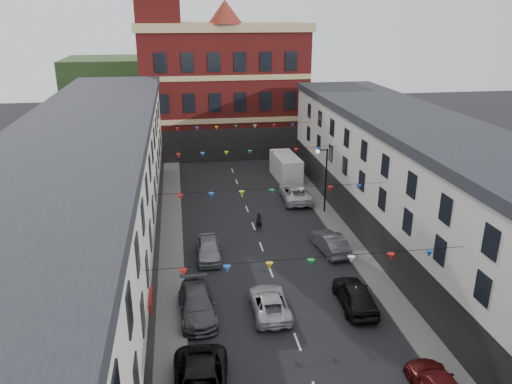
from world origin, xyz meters
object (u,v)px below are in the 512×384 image
moving_car (269,303)px  pedestrian (259,222)px  street_lamp (323,172)px  car_left_e (209,249)px  car_right_d (355,295)px  car_left_d (197,304)px  white_van (286,167)px  car_right_e (330,242)px  car_right_f (295,193)px

moving_car → pedestrian: size_ratio=2.93×
street_lamp → pedestrian: street_lamp is taller
car_left_e → moving_car: (3.14, -7.68, -0.09)m
car_right_d → moving_car: bearing=0.0°
car_left_d → moving_car: (4.32, -0.35, -0.10)m
car_left_d → moving_car: car_left_d is taller
car_left_e → car_right_d: 11.58m
street_lamp → white_van: street_lamp is taller
street_lamp → car_right_e: bearing=-101.5°
street_lamp → white_van: (-1.12, 10.25, -2.60)m
moving_car → car_right_d: bearing=177.9°
car_right_d → street_lamp: bearing=-95.9°
street_lamp → car_left_e: bearing=-146.0°
car_right_f → car_right_d: bearing=90.3°
car_right_d → white_van: white_van is taller
car_left_e → pedestrian: (4.47, 4.21, 0.06)m
street_lamp → white_van: size_ratio=1.02×
car_left_d → car_right_d: 9.65m
street_lamp → car_left_e: street_lamp is taller
car_right_d → white_van: size_ratio=0.81×
car_right_d → car_right_f: (0.61, 18.63, -0.02)m
car_left_e → car_right_f: bearing=51.1°
car_right_e → moving_car: bearing=44.1°
car_right_d → pedestrian: size_ratio=2.97×
car_left_e → white_van: (9.58, 17.46, 0.56)m
car_right_e → white_van: size_ratio=0.77×
car_right_e → pedestrian: size_ratio=2.84×
car_left_e → white_van: size_ratio=0.74×
car_right_f → moving_car: (-5.92, -18.39, -0.13)m
car_right_e → pedestrian: (-4.69, 4.57, 0.05)m
street_lamp → pedestrian: size_ratio=3.74×
street_lamp → car_right_f: 4.96m
car_right_e → white_van: bearing=-97.9°
car_left_e → car_right_e: size_ratio=0.96×
car_left_e → car_right_d: car_right_d is taller
street_lamp → car_left_e: 13.28m
car_left_d → moving_car: 4.34m
car_left_e → car_right_e: 9.16m
car_left_d → car_left_e: (1.19, 7.33, -0.01)m
car_left_e → pedestrian: 6.14m
car_right_d → pedestrian: car_right_d is taller
moving_car → pedestrian: (1.33, 11.90, 0.15)m
car_right_d → car_right_e: car_right_d is taller
car_right_f → white_van: size_ratio=0.96×
street_lamp → car_left_e: size_ratio=1.37×
street_lamp → moving_car: (-7.56, -14.90, -3.25)m
car_left_d → car_right_e: (10.34, 6.98, -0.00)m
car_right_d → car_right_f: size_ratio=0.84×
car_right_e → pedestrian: bearing=-50.8°
car_left_d → car_left_e: bearing=78.8°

